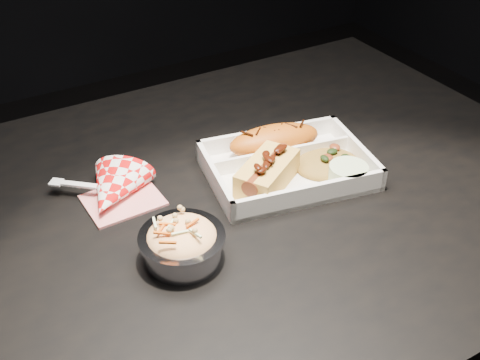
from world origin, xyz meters
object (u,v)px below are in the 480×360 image
at_px(dining_table, 209,247).
at_px(food_tray, 287,169).
at_px(hotdog, 267,171).
at_px(foil_coleslaw_cup, 182,242).
at_px(fried_pastry, 274,140).
at_px(napkin_fork, 113,191).

height_order(dining_table, food_tray, food_tray).
xyz_separation_m(hotdog, foil_coleslaw_cup, (-0.18, -0.08, -0.00)).
xyz_separation_m(fried_pastry, napkin_fork, (-0.27, 0.02, -0.02)).
relative_size(food_tray, foil_coleslaw_cup, 2.45).
height_order(dining_table, napkin_fork, napkin_fork).
height_order(foil_coleslaw_cup, napkin_fork, same).
distance_m(food_tray, napkin_fork, 0.27).
relative_size(dining_table, hotdog, 9.32).
xyz_separation_m(foil_coleslaw_cup, napkin_fork, (-0.03, 0.17, -0.01)).
bearing_deg(napkin_fork, fried_pastry, 36.55).
height_order(dining_table, fried_pastry, fried_pastry).
distance_m(dining_table, food_tray, 0.18).
bearing_deg(fried_pastry, napkin_fork, 175.78).
bearing_deg(fried_pastry, dining_table, -160.20).
bearing_deg(hotdog, foil_coleslaw_cup, 171.62).
relative_size(dining_table, food_tray, 4.30).
distance_m(food_tray, hotdog, 0.06).
bearing_deg(foil_coleslaw_cup, hotdog, 23.42).
xyz_separation_m(dining_table, napkin_fork, (-0.12, 0.08, 0.11)).
relative_size(hotdog, napkin_fork, 0.83).
bearing_deg(hotdog, dining_table, 138.63).
height_order(food_tray, foil_coleslaw_cup, foil_coleslaw_cup).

